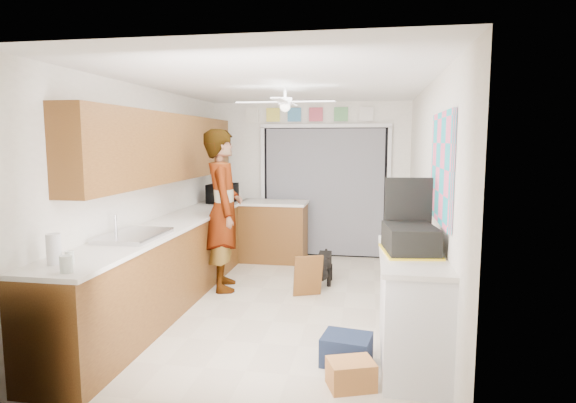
{
  "coord_description": "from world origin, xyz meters",
  "views": [
    {
      "loc": [
        0.97,
        -5.3,
        1.88
      ],
      "look_at": [
        0.0,
        0.4,
        1.15
      ],
      "focal_mm": 30.0,
      "sensor_mm": 36.0,
      "label": 1
    }
  ],
  "objects_px": {
    "suitcase": "(410,239)",
    "man": "(223,210)",
    "cardboard_box": "(351,374)",
    "dog": "(324,267)",
    "paper_towel_roll": "(54,249)",
    "microwave": "(223,193)",
    "navy_crate": "(346,349)"
  },
  "relations": [
    {
      "from": "suitcase",
      "to": "man",
      "type": "distance_m",
      "value": 2.74
    },
    {
      "from": "cardboard_box",
      "to": "dog",
      "type": "xyz_separation_m",
      "value": [
        -0.46,
        2.7,
        0.12
      ]
    },
    {
      "from": "man",
      "to": "dog",
      "type": "xyz_separation_m",
      "value": [
        1.25,
        0.43,
        -0.79
      ]
    },
    {
      "from": "suitcase",
      "to": "man",
      "type": "height_order",
      "value": "man"
    },
    {
      "from": "paper_towel_roll",
      "to": "suitcase",
      "type": "distance_m",
      "value": 2.85
    },
    {
      "from": "dog",
      "to": "suitcase",
      "type": "bearing_deg",
      "value": -67.28
    },
    {
      "from": "paper_towel_roll",
      "to": "cardboard_box",
      "type": "height_order",
      "value": "paper_towel_roll"
    },
    {
      "from": "paper_towel_roll",
      "to": "suitcase",
      "type": "xyz_separation_m",
      "value": [
        2.72,
        0.86,
        -0.0
      ]
    },
    {
      "from": "man",
      "to": "suitcase",
      "type": "bearing_deg",
      "value": -145.8
    },
    {
      "from": "microwave",
      "to": "navy_crate",
      "type": "xyz_separation_m",
      "value": [
        2.05,
        -3.12,
        -0.96
      ]
    },
    {
      "from": "cardboard_box",
      "to": "dog",
      "type": "distance_m",
      "value": 2.74
    },
    {
      "from": "man",
      "to": "dog",
      "type": "bearing_deg",
      "value": -88.86
    },
    {
      "from": "suitcase",
      "to": "dog",
      "type": "distance_m",
      "value": 2.44
    },
    {
      "from": "suitcase",
      "to": "dog",
      "type": "bearing_deg",
      "value": 105.96
    },
    {
      "from": "microwave",
      "to": "cardboard_box",
      "type": "bearing_deg",
      "value": -146.47
    },
    {
      "from": "microwave",
      "to": "navy_crate",
      "type": "distance_m",
      "value": 3.86
    },
    {
      "from": "suitcase",
      "to": "microwave",
      "type": "bearing_deg",
      "value": 123.65
    },
    {
      "from": "navy_crate",
      "to": "man",
      "type": "relative_size",
      "value": 0.2
    },
    {
      "from": "navy_crate",
      "to": "microwave",
      "type": "bearing_deg",
      "value": 123.35
    },
    {
      "from": "navy_crate",
      "to": "man",
      "type": "height_order",
      "value": "man"
    },
    {
      "from": "microwave",
      "to": "suitcase",
      "type": "distance_m",
      "value": 3.9
    },
    {
      "from": "navy_crate",
      "to": "paper_towel_roll",
      "type": "bearing_deg",
      "value": -163.01
    },
    {
      "from": "navy_crate",
      "to": "man",
      "type": "bearing_deg",
      "value": 131.59
    },
    {
      "from": "paper_towel_roll",
      "to": "dog",
      "type": "distance_m",
      "value": 3.57
    },
    {
      "from": "paper_towel_roll",
      "to": "microwave",
      "type": "bearing_deg",
      "value": 87.69
    },
    {
      "from": "microwave",
      "to": "paper_towel_roll",
      "type": "bearing_deg",
      "value": -179.67
    },
    {
      "from": "paper_towel_roll",
      "to": "man",
      "type": "xyz_separation_m",
      "value": [
        0.55,
        2.53,
        -0.05
      ]
    },
    {
      "from": "paper_towel_roll",
      "to": "navy_crate",
      "type": "height_order",
      "value": "paper_towel_roll"
    },
    {
      "from": "dog",
      "to": "microwave",
      "type": "bearing_deg",
      "value": 152.67
    },
    {
      "from": "paper_towel_roll",
      "to": "man",
      "type": "distance_m",
      "value": 2.59
    },
    {
      "from": "paper_towel_roll",
      "to": "cardboard_box",
      "type": "bearing_deg",
      "value": 6.87
    },
    {
      "from": "microwave",
      "to": "dog",
      "type": "distance_m",
      "value": 2.03
    }
  ]
}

